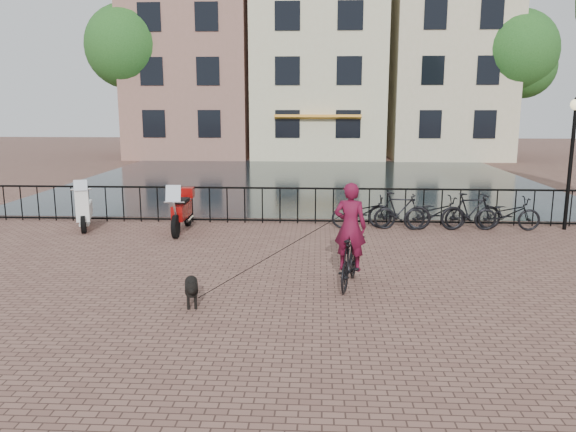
# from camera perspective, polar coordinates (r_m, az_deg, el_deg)

# --- Properties ---
(ground) EXTENTS (100.00, 100.00, 0.00)m
(ground) POSITION_cam_1_polar(r_m,az_deg,el_deg) (8.23, -1.17, -12.36)
(ground) COLOR brown
(ground) RESTS_ON ground
(canal_water) EXTENTS (20.00, 20.00, 0.00)m
(canal_water) POSITION_cam_1_polar(r_m,az_deg,el_deg) (25.04, 1.79, 3.67)
(canal_water) COLOR black
(canal_water) RESTS_ON ground
(railing) EXTENTS (20.00, 0.05, 1.02)m
(railing) POSITION_cam_1_polar(r_m,az_deg,el_deg) (15.78, 0.99, 1.05)
(railing) COLOR black
(railing) RESTS_ON ground
(canal_house_left) EXTENTS (7.50, 9.00, 12.80)m
(canal_house_left) POSITION_cam_1_polar(r_m,az_deg,el_deg) (38.50, -9.34, 15.72)
(canal_house_left) COLOR #8A5F50
(canal_house_left) RESTS_ON ground
(canal_house_mid) EXTENTS (8.00, 9.50, 11.80)m
(canal_house_mid) POSITION_cam_1_polar(r_m,az_deg,el_deg) (37.60, 3.11, 15.19)
(canal_house_mid) COLOR beige
(canal_house_mid) RESTS_ON ground
(canal_house_right) EXTENTS (7.00, 9.00, 13.30)m
(canal_house_right) POSITION_cam_1_polar(r_m,az_deg,el_deg) (38.49, 15.60, 15.84)
(canal_house_right) COLOR #C2BA90
(canal_house_right) RESTS_ON ground
(tree_far_left) EXTENTS (5.04, 5.04, 9.27)m
(tree_far_left) POSITION_cam_1_polar(r_m,az_deg,el_deg) (36.57, -15.99, 16.21)
(tree_far_left) COLOR black
(tree_far_left) RESTS_ON ground
(tree_far_right) EXTENTS (4.76, 4.76, 8.76)m
(tree_far_right) POSITION_cam_1_polar(r_m,az_deg,el_deg) (36.49, 22.18, 15.24)
(tree_far_right) COLOR black
(tree_far_right) RESTS_ON ground
(lamp_post) EXTENTS (0.30, 0.30, 3.45)m
(lamp_post) POSITION_cam_1_polar(r_m,az_deg,el_deg) (16.53, 26.96, 6.86)
(lamp_post) COLOR black
(lamp_post) RESTS_ON ground
(cyclist) EXTENTS (0.81, 1.71, 2.26)m
(cyclist) POSITION_cam_1_polar(r_m,az_deg,el_deg) (10.28, 6.30, -2.54)
(cyclist) COLOR black
(cyclist) RESTS_ON ground
(dog) EXTENTS (0.43, 0.82, 0.53)m
(dog) POSITION_cam_1_polar(r_m,az_deg,el_deg) (9.53, -9.78, -7.46)
(dog) COLOR black
(dog) RESTS_ON ground
(motorcycle) EXTENTS (0.50, 1.95, 1.39)m
(motorcycle) POSITION_cam_1_polar(r_m,az_deg,el_deg) (14.95, -10.76, 1.02)
(motorcycle) COLOR #9A0C0B
(motorcycle) RESTS_ON ground
(scooter) EXTENTS (0.90, 1.61, 1.44)m
(scooter) POSITION_cam_1_polar(r_m,az_deg,el_deg) (16.04, -19.99, 1.32)
(scooter) COLOR white
(scooter) RESTS_ON ground
(parked_bike_0) EXTENTS (1.72, 0.61, 0.90)m
(parked_bike_0) POSITION_cam_1_polar(r_m,az_deg,el_deg) (15.23, 7.69, 0.38)
(parked_bike_0) COLOR black
(parked_bike_0) RESTS_ON ground
(parked_bike_1) EXTENTS (1.72, 0.71, 1.00)m
(parked_bike_1) POSITION_cam_1_polar(r_m,az_deg,el_deg) (15.33, 11.23, 0.52)
(parked_bike_1) COLOR black
(parked_bike_1) RESTS_ON ground
(parked_bike_2) EXTENTS (1.79, 0.85, 0.90)m
(parked_bike_2) POSITION_cam_1_polar(r_m,az_deg,el_deg) (15.50, 14.70, 0.30)
(parked_bike_2) COLOR black
(parked_bike_2) RESTS_ON ground
(parked_bike_3) EXTENTS (1.72, 0.72, 1.00)m
(parked_bike_3) POSITION_cam_1_polar(r_m,az_deg,el_deg) (15.71, 18.11, 0.44)
(parked_bike_3) COLOR black
(parked_bike_3) RESTS_ON ground
(parked_bike_4) EXTENTS (1.72, 0.61, 0.90)m
(parked_bike_4) POSITION_cam_1_polar(r_m,az_deg,el_deg) (15.99, 21.38, 0.22)
(parked_bike_4) COLOR black
(parked_bike_4) RESTS_ON ground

